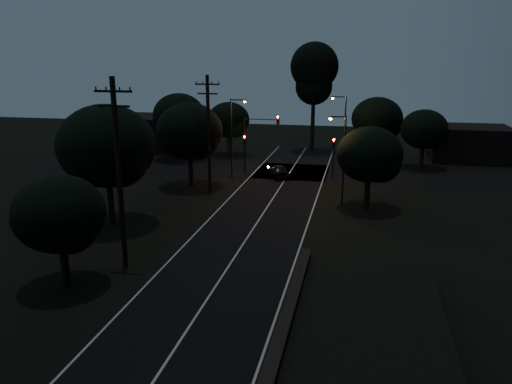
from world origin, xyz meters
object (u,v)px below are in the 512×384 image
at_px(signal_right, 333,151).
at_px(streetlight_b, 343,128).
at_px(utility_pole_far, 209,133).
at_px(streetlight_a, 233,133).
at_px(tall_pine, 314,73).
at_px(car, 278,171).
at_px(signal_left, 245,147).
at_px(utility_pole_mid, 119,172).
at_px(streetlight_c, 342,155).
at_px(signal_mast, 260,134).

bearing_deg(signal_right, streetlight_b, 80.00).
distance_m(utility_pole_far, streetlight_a, 6.10).
xyz_separation_m(tall_pine, car, (-1.90, -15.76, -9.33)).
bearing_deg(signal_right, signal_left, 180.00).
bearing_deg(streetlight_a, utility_pole_mid, -91.73).
height_order(utility_pole_far, signal_right, utility_pole_far).
bearing_deg(signal_right, streetlight_c, -82.98).
xyz_separation_m(signal_left, streetlight_c, (10.43, -9.99, 1.51)).
bearing_deg(signal_right, tall_pine, 103.49).
bearing_deg(signal_right, utility_pole_far, -143.00).
bearing_deg(streetlight_c, streetlight_a, 144.31).
relative_size(tall_pine, signal_mast, 2.22).
distance_m(signal_mast, streetlight_a, 3.13).
xyz_separation_m(utility_pole_mid, signal_right, (10.60, 24.99, -2.90)).
relative_size(utility_pole_far, streetlight_c, 1.40).
bearing_deg(utility_pole_far, signal_mast, 68.89).
distance_m(utility_pole_mid, utility_pole_far, 17.00).
relative_size(tall_pine, streetlight_a, 1.73).
relative_size(signal_left, streetlight_c, 0.55).
height_order(streetlight_b, car, streetlight_b).
relative_size(utility_pole_mid, signal_left, 2.68).
relative_size(signal_mast, car, 1.60).
relative_size(utility_pole_mid, car, 2.81).
bearing_deg(streetlight_c, streetlight_b, 92.14).
height_order(utility_pole_far, tall_pine, tall_pine).
bearing_deg(streetlight_c, signal_mast, 131.19).
bearing_deg(tall_pine, streetlight_c, -79.07).
bearing_deg(signal_mast, signal_left, -179.87).
xyz_separation_m(utility_pole_mid, streetlight_b, (11.31, 29.00, -1.10)).
height_order(utility_pole_far, streetlight_a, utility_pole_far).
relative_size(signal_right, streetlight_c, 0.55).
distance_m(signal_mast, streetlight_b, 9.15).
bearing_deg(utility_pole_far, signal_left, 80.06).
relative_size(streetlight_a, streetlight_b, 1.00).
distance_m(tall_pine, streetlight_c, 26.08).
bearing_deg(utility_pole_far, streetlight_c, -9.60).
height_order(signal_left, streetlight_c, streetlight_c).
height_order(signal_right, streetlight_b, streetlight_b).
relative_size(streetlight_c, car, 1.92).
distance_m(streetlight_b, car, 8.77).
height_order(tall_pine, streetlight_b, tall_pine).
relative_size(tall_pine, streetlight_c, 1.85).
bearing_deg(streetlight_a, tall_pine, 69.64).
relative_size(utility_pole_mid, streetlight_a, 1.38).
bearing_deg(signal_left, tall_pine, 69.54).
height_order(tall_pine, streetlight_c, tall_pine).
xyz_separation_m(tall_pine, signal_mast, (-3.91, -15.01, -5.66)).
distance_m(tall_pine, streetlight_a, 18.91).
distance_m(signal_left, streetlight_b, 10.84).
bearing_deg(streetlight_a, streetlight_b, 29.48).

